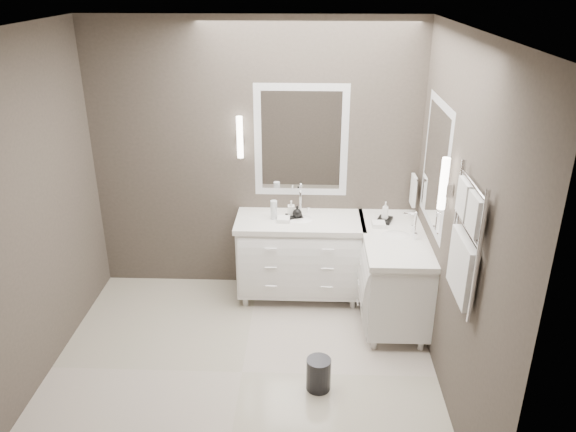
{
  "coord_description": "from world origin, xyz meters",
  "views": [
    {
      "loc": [
        0.52,
        -3.71,
        3.04
      ],
      "look_at": [
        0.35,
        0.7,
        1.11
      ],
      "focal_mm": 35.0,
      "sensor_mm": 36.0,
      "label": 1
    }
  ],
  "objects_px": {
    "vanity_back": "(300,253)",
    "waste_bin": "(319,374)",
    "towel_ladder": "(465,247)",
    "vanity_right": "(393,270)"
  },
  "relations": [
    {
      "from": "vanity_back",
      "to": "vanity_right",
      "type": "height_order",
      "value": "same"
    },
    {
      "from": "vanity_back",
      "to": "waste_bin",
      "type": "distance_m",
      "value": 1.45
    },
    {
      "from": "vanity_back",
      "to": "waste_bin",
      "type": "bearing_deg",
      "value": -82.73
    },
    {
      "from": "vanity_back",
      "to": "towel_ladder",
      "type": "bearing_deg",
      "value": -55.9
    },
    {
      "from": "vanity_right",
      "to": "vanity_back",
      "type": "bearing_deg",
      "value": 159.62
    },
    {
      "from": "vanity_right",
      "to": "towel_ladder",
      "type": "height_order",
      "value": "towel_ladder"
    },
    {
      "from": "vanity_right",
      "to": "waste_bin",
      "type": "height_order",
      "value": "vanity_right"
    },
    {
      "from": "vanity_back",
      "to": "waste_bin",
      "type": "relative_size",
      "value": 4.57
    },
    {
      "from": "vanity_right",
      "to": "towel_ladder",
      "type": "relative_size",
      "value": 1.38
    },
    {
      "from": "towel_ladder",
      "to": "waste_bin",
      "type": "height_order",
      "value": "towel_ladder"
    }
  ]
}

